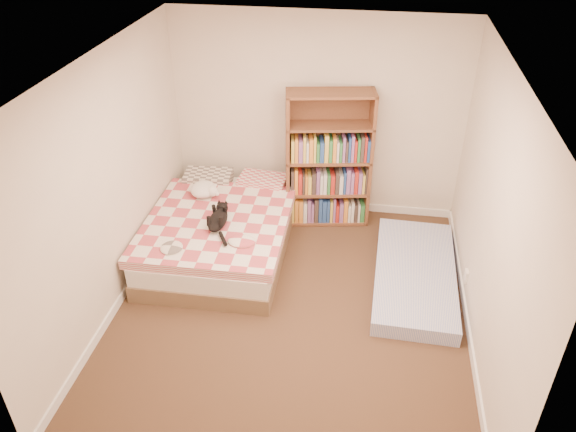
# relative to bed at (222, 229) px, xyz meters

# --- Properties ---
(room) EXTENTS (3.51, 4.01, 2.51)m
(room) POSITION_rel_bed_xyz_m (0.95, -0.89, 0.94)
(room) COLOR #452D1D
(room) RESTS_ON ground
(bed) EXTENTS (1.57, 2.13, 0.57)m
(bed) POSITION_rel_bed_xyz_m (0.00, 0.00, 0.00)
(bed) COLOR brown
(bed) RESTS_ON room
(bookshelf) EXTENTS (1.07, 0.51, 1.69)m
(bookshelf) POSITION_rel_bed_xyz_m (1.14, 0.83, 0.35)
(bookshelf) COLOR brown
(bookshelf) RESTS_ON room
(floor_mattress) EXTENTS (0.89, 1.89, 0.17)m
(floor_mattress) POSITION_rel_bed_xyz_m (2.20, -0.27, -0.17)
(floor_mattress) COLOR #7786C7
(floor_mattress) RESTS_ON room
(black_cat) EXTENTS (0.24, 0.71, 0.16)m
(black_cat) POSITION_rel_bed_xyz_m (0.06, -0.26, 0.32)
(black_cat) COLOR black
(black_cat) RESTS_ON bed
(white_dog) EXTENTS (0.41, 0.43, 0.16)m
(white_dog) POSITION_rel_bed_xyz_m (-0.28, 0.31, 0.33)
(white_dog) COLOR silver
(white_dog) RESTS_ON bed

